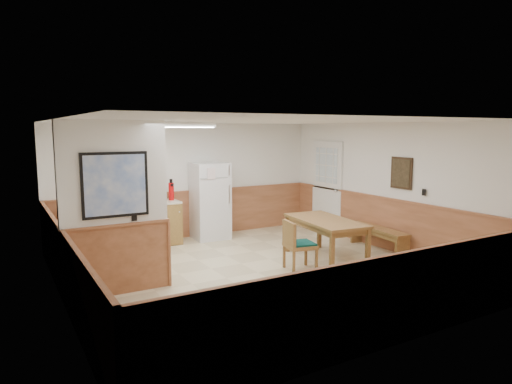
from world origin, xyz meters
TOP-DOWN VIEW (x-y plane):
  - ground at (0.00, 0.00)m, footprint 6.00×6.00m
  - ceiling at (0.00, 0.00)m, footprint 6.00×6.00m
  - back_wall at (0.00, 3.00)m, footprint 6.00×0.02m
  - right_wall at (3.00, 0.00)m, footprint 0.02×6.00m
  - left_wall at (-3.00, 0.00)m, footprint 0.02×6.00m
  - wainscot_back at (0.00, 2.98)m, footprint 6.00×0.04m
  - wainscot_right at (2.98, 0.00)m, footprint 0.04×6.00m
  - wainscot_left at (-2.98, 0.00)m, footprint 0.04×6.00m
  - partition_wall at (-2.25, 0.19)m, footprint 1.50×0.20m
  - kitchen_counter at (-1.21, 2.68)m, footprint 2.20×0.61m
  - exterior_door at (2.96, 1.90)m, footprint 0.07×1.02m
  - kitchen_window at (-2.10, 2.98)m, footprint 0.80×0.04m
  - wall_painting at (2.97, -0.30)m, footprint 0.04×0.50m
  - fluorescent_fixture at (-0.80, 1.30)m, footprint 1.20×0.30m
  - refrigerator at (0.32, 2.63)m, footprint 0.76×0.73m
  - dining_table at (1.45, 0.05)m, footprint 1.02×1.77m
  - dining_bench at (2.79, 0.05)m, footprint 0.49×1.51m
  - dining_chair at (0.60, -0.21)m, footprint 0.73×0.56m
  - fire_extinguisher at (-0.52, 2.70)m, footprint 0.12×0.12m
  - soap_bottle at (-2.17, 2.63)m, footprint 0.08×0.08m

SIDE VIEW (x-z plane):
  - ground at x=0.00m, z-range 0.00..0.00m
  - dining_bench at x=2.79m, z-range 0.11..0.56m
  - kitchen_counter at x=-1.21m, z-range -0.04..0.96m
  - dining_chair at x=0.60m, z-range 0.07..0.92m
  - wainscot_back at x=0.00m, z-range 0.00..1.00m
  - wainscot_right at x=2.98m, z-range 0.00..1.00m
  - wainscot_left at x=-2.98m, z-range 0.00..1.00m
  - dining_table at x=1.45m, z-range 0.28..1.03m
  - refrigerator at x=0.32m, z-range 0.00..1.66m
  - soap_bottle at x=-2.17m, z-range 0.90..1.10m
  - exterior_door at x=2.96m, z-range -0.02..2.13m
  - fire_extinguisher at x=-0.52m, z-range 0.87..1.32m
  - partition_wall at x=-2.25m, z-range -0.02..2.48m
  - back_wall at x=0.00m, z-range 0.00..2.50m
  - right_wall at x=3.00m, z-range 0.00..2.50m
  - left_wall at x=-3.00m, z-range 0.00..2.50m
  - kitchen_window at x=-2.10m, z-range 1.05..2.05m
  - wall_painting at x=2.97m, z-range 1.25..1.85m
  - fluorescent_fixture at x=-0.80m, z-range 2.40..2.49m
  - ceiling at x=0.00m, z-range 2.49..2.51m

